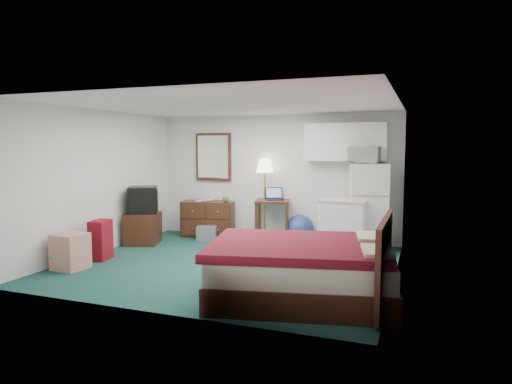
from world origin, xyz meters
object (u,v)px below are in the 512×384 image
at_px(floor_lamp, 265,199).
at_px(desk, 273,221).
at_px(dresser, 208,219).
at_px(kitchen_counter, 345,225).
at_px(tv_stand, 143,228).
at_px(bed, 301,271).
at_px(suitcase, 101,240).
at_px(fridge, 368,207).

bearing_deg(floor_lamp, desk, -30.18).
xyz_separation_m(dresser, kitchen_counter, (2.89, -0.28, 0.08)).
distance_m(desk, tv_stand, 2.52).
relative_size(bed, suitcase, 3.26).
bearing_deg(floor_lamp, dresser, -176.74).
bearing_deg(kitchen_counter, desk, 179.06).
bearing_deg(desk, floor_lamp, 135.59).
xyz_separation_m(fridge, bed, (-0.43, -3.06, -0.44)).
distance_m(desk, kitchen_counter, 1.48).
bearing_deg(bed, suitcase, 156.69).
xyz_separation_m(bed, tv_stand, (-3.69, 2.03, -0.04)).
bearing_deg(dresser, tv_stand, -138.93).
height_order(dresser, tv_stand, dresser).
relative_size(dresser, fridge, 0.69).
distance_m(fridge, suitcase, 4.69).
relative_size(bed, tv_stand, 3.27).
height_order(kitchen_counter, bed, kitchen_counter).
bearing_deg(suitcase, floor_lamp, 39.42).
bearing_deg(bed, dresser, 120.02).
distance_m(tv_stand, suitcase, 1.31).
height_order(floor_lamp, fridge, floor_lamp).
bearing_deg(tv_stand, kitchen_counter, -6.34).
bearing_deg(fridge, kitchen_counter, -168.59).
distance_m(dresser, tv_stand, 1.41).
xyz_separation_m(dresser, bed, (2.84, -3.16, -0.03)).
bearing_deg(suitcase, fridge, 18.01).
xyz_separation_m(floor_lamp, bed, (1.62, -3.23, -0.48)).
xyz_separation_m(kitchen_counter, suitcase, (-3.66, -2.16, -0.12)).
bearing_deg(dresser, suitcase, -119.81).
relative_size(desk, kitchen_counter, 0.92).
bearing_deg(desk, dresser, 163.78).
bearing_deg(bed, fridge, 70.07).
bearing_deg(desk, tv_stand, -168.84).
xyz_separation_m(floor_lamp, tv_stand, (-2.07, -1.20, -0.52)).
distance_m(dresser, fridge, 3.30).
xyz_separation_m(fridge, tv_stand, (-4.11, -1.03, -0.48)).
xyz_separation_m(desk, bed, (1.41, -3.11, -0.07)).
bearing_deg(tv_stand, dresser, 34.16).
height_order(floor_lamp, kitchen_counter, floor_lamp).
distance_m(floor_lamp, suitcase, 3.24).
bearing_deg(dresser, desk, -14.28).
relative_size(fridge, bed, 0.73).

